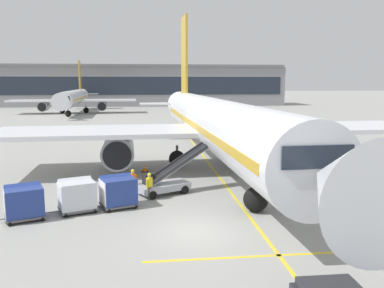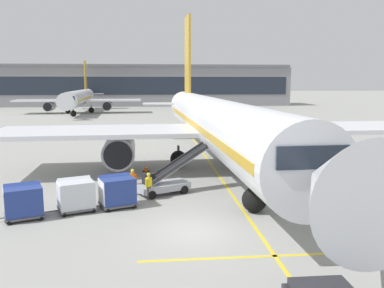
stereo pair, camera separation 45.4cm
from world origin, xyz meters
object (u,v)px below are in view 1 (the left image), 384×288
belt_loader (166,180)px  ground_crew_by_carts (133,180)px  ground_crew_by_loader (149,184)px  safety_cone_wingtip (161,180)px  baggage_cart_lead (118,191)px  baggage_cart_second (77,195)px  baggage_cart_third (24,202)px  distant_airplane (73,99)px  safety_cone_engine_keepout (164,181)px  parked_airplane (214,124)px  safety_cone_nose_mark (145,168)px

belt_loader → ground_crew_by_carts: belt_loader is taller
ground_crew_by_loader → safety_cone_wingtip: 3.95m
belt_loader → ground_crew_by_carts: bearing=-174.8°
baggage_cart_lead → baggage_cart_second: (-2.28, -0.58, 0.00)m
baggage_cart_third → ground_crew_by_carts: bearing=35.4°
belt_loader → distant_airplane: size_ratio=0.14×
safety_cone_wingtip → safety_cone_engine_keepout: bearing=-56.3°
baggage_cart_second → ground_crew_by_carts: bearing=44.6°
parked_airplane → baggage_cart_second: parked_airplane is taller
baggage_cart_lead → safety_cone_engine_keepout: baggage_cart_lead is taller
parked_airplane → safety_cone_nose_mark: size_ratio=74.22×
belt_loader → baggage_cart_lead: belt_loader is taller
baggage_cart_third → safety_cone_nose_mark: 12.61m
belt_loader → distant_airplane: (-18.46, 70.47, 2.60)m
safety_cone_engine_keepout → distant_airplane: size_ratio=0.02×
distant_airplane → parked_airplane: bearing=-70.1°
belt_loader → ground_crew_by_loader: 1.79m
ground_crew_by_loader → distant_airplane: (-17.32, 71.85, 2.50)m
safety_cone_nose_mark → safety_cone_engine_keepout: bearing=-72.8°
safety_cone_wingtip → safety_cone_nose_mark: bearing=105.6°
ground_crew_by_loader → safety_cone_wingtip: (0.83, 3.80, -0.68)m
parked_airplane → baggage_cart_third: parked_airplane is taller
baggage_cart_lead → baggage_cart_third: (-4.89, -1.58, 0.00)m
baggage_cart_lead → safety_cone_wingtip: 5.78m
ground_crew_by_loader → safety_cone_engine_keepout: bearing=72.9°
parked_airplane → ground_crew_by_carts: size_ratio=26.91×
belt_loader → safety_cone_nose_mark: belt_loader is taller
parked_airplane → ground_crew_by_loader: parked_airplane is taller
parked_airplane → ground_crew_by_carts: parked_airplane is taller
baggage_cart_third → safety_cone_wingtip: baggage_cart_third is taller
ground_crew_by_loader → distant_airplane: 73.95m
baggage_cart_third → safety_cone_wingtip: bearing=41.3°
ground_crew_by_carts → belt_loader: bearing=5.2°
parked_airplane → ground_crew_by_loader: 10.71m
belt_loader → baggage_cart_lead: size_ratio=1.86×
ground_crew_by_carts → distant_airplane: bearing=103.0°
baggage_cart_second → ground_crew_by_loader: baggage_cart_second is taller
baggage_cart_lead → safety_cone_wingtip: (2.69, 5.07, -0.68)m
baggage_cart_second → baggage_cart_third: size_ratio=1.00×
safety_cone_wingtip → distant_airplane: distant_airplane is taller
ground_crew_by_loader → distant_airplane: bearing=103.6°
belt_loader → safety_cone_nose_mark: bearing=102.6°
baggage_cart_lead → safety_cone_nose_mark: (1.52, 9.25, -0.69)m
baggage_cart_lead → ground_crew_by_loader: (1.85, 1.27, -0.00)m
parked_airplane → distant_airplane: 67.19m
safety_cone_nose_mark → ground_crew_by_loader: bearing=-87.6°
belt_loader → distant_airplane: 72.90m
baggage_cart_third → safety_cone_wingtip: 10.11m
distant_airplane → ground_crew_by_carts: bearing=-77.0°
parked_airplane → ground_crew_by_loader: bearing=-122.7°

